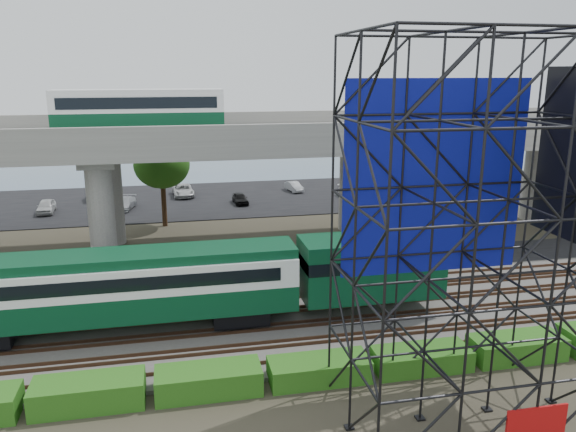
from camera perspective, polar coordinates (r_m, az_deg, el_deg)
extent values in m
plane|color=#474233|center=(30.23, -0.85, -12.41)|extent=(140.00, 140.00, 0.00)
cube|color=slate|center=(31.96, -1.54, -10.65)|extent=(90.00, 12.00, 0.20)
cube|color=black|center=(39.74, -3.73, -5.59)|extent=(90.00, 5.00, 0.08)
cube|color=black|center=(62.20, -6.80, 1.77)|extent=(90.00, 18.00, 0.08)
cube|color=#4A5D7A|center=(83.75, -8.16, 5.02)|extent=(140.00, 40.00, 0.03)
cube|color=#472D1E|center=(27.75, 0.25, -14.39)|extent=(90.00, 0.08, 0.16)
cube|color=#472D1E|center=(28.99, -0.36, -13.04)|extent=(90.00, 0.08, 0.16)
cube|color=#472D1E|center=(29.48, -0.58, -12.54)|extent=(90.00, 0.08, 0.16)
cube|color=#472D1E|center=(30.74, -1.11, -11.34)|extent=(90.00, 0.08, 0.16)
cube|color=#472D1E|center=(31.24, -1.30, -10.90)|extent=(90.00, 0.08, 0.16)
cube|color=#472D1E|center=(32.52, -1.77, -9.83)|extent=(90.00, 0.08, 0.16)
cube|color=#472D1E|center=(33.03, -1.94, -9.44)|extent=(90.00, 0.08, 0.16)
cube|color=#472D1E|center=(34.33, -2.36, -8.48)|extent=(90.00, 0.08, 0.16)
cube|color=#472D1E|center=(34.84, -2.51, -8.12)|extent=(90.00, 0.08, 0.16)
cube|color=#472D1E|center=(36.16, -2.88, -7.26)|extent=(90.00, 0.08, 0.16)
cube|color=black|center=(31.42, -4.90, -9.73)|extent=(3.00, 2.20, 0.90)
cube|color=#093F23|center=(30.97, -17.10, -8.42)|extent=(19.00, 3.00, 1.40)
cube|color=white|center=(30.45, -17.30, -5.90)|extent=(19.00, 3.00, 1.50)
cube|color=#093F23|center=(30.13, -17.45, -4.12)|extent=(19.00, 2.60, 0.50)
cube|color=black|center=(30.34, -15.42, -5.73)|extent=(15.00, 3.06, 0.70)
cube|color=#093F23|center=(32.26, 8.41, -5.06)|extent=(8.00, 3.00, 3.40)
cube|color=#9E9B93|center=(43.07, -4.97, 7.70)|extent=(80.00, 12.00, 1.20)
cube|color=#9E9B93|center=(37.27, -3.93, 8.43)|extent=(80.00, 0.50, 1.10)
cube|color=#9E9B93|center=(48.64, -5.83, 9.83)|extent=(80.00, 0.50, 1.10)
cylinder|color=#9E9B93|center=(40.46, -18.40, -0.08)|extent=(1.80, 1.80, 8.00)
cylinder|color=#9E9B93|center=(47.24, -17.50, 2.03)|extent=(1.80, 1.80, 8.00)
cube|color=#9E9B93|center=(43.17, -18.30, 5.83)|extent=(2.40, 9.00, 0.60)
cylinder|color=#9E9B93|center=(42.89, 9.14, 1.30)|extent=(1.80, 1.80, 8.00)
cylinder|color=#9E9B93|center=(49.33, 6.27, 3.13)|extent=(1.80, 1.80, 8.00)
cube|color=#9E9B93|center=(45.45, 7.76, 6.84)|extent=(2.40, 9.00, 0.60)
cylinder|color=#9E9B93|center=(57.45, 23.66, 3.61)|extent=(1.80, 1.80, 8.00)
cube|color=#9E9B93|center=(54.15, 26.17, 6.72)|extent=(2.40, 9.00, 0.60)
cube|color=black|center=(42.72, -14.74, 8.51)|extent=(12.00, 2.50, 0.70)
cube|color=#093F23|center=(42.65, -14.81, 9.58)|extent=(12.00, 2.50, 0.90)
cube|color=white|center=(42.58, -14.90, 11.05)|extent=(12.00, 2.50, 1.30)
cube|color=black|center=(42.57, -14.91, 11.12)|extent=(11.00, 2.56, 0.80)
cube|color=white|center=(42.54, -14.97, 12.12)|extent=(12.00, 2.40, 0.30)
cube|color=#0D1493|center=(24.48, 14.72, 3.70)|extent=(8.10, 0.08, 8.25)
cube|color=#B70D0D|center=(23.31, 23.87, -19.00)|extent=(2.40, 0.08, 1.60)
cube|color=black|center=(25.40, 16.49, -18.68)|extent=(9.36, 6.36, 0.08)
cube|color=#255E15|center=(26.05, -19.59, -16.59)|extent=(4.60, 1.80, 1.20)
cube|color=#255E15|center=(25.79, -8.07, -16.22)|extent=(4.60, 1.80, 1.15)
cube|color=#255E15|center=(26.50, 3.18, -15.33)|extent=(4.60, 1.80, 1.03)
cube|color=#255E15|center=(28.07, 13.40, -13.93)|extent=(4.60, 1.80, 1.01)
cube|color=#255E15|center=(30.37, 22.19, -12.26)|extent=(4.60, 1.80, 1.12)
cylinder|color=#382314|center=(44.83, 13.84, -0.48)|extent=(0.44, 0.44, 4.80)
ellipsoid|color=#255E15|center=(44.13, 14.09, 3.54)|extent=(4.94, 4.94, 4.18)
cylinder|color=#382314|center=(51.72, -12.51, 1.59)|extent=(0.44, 0.44, 4.80)
ellipsoid|color=#255E15|center=(51.12, -12.71, 5.09)|extent=(4.94, 4.94, 4.18)
imported|color=#BCBCBC|center=(60.21, -23.36, 0.91)|extent=(1.69, 3.85, 1.29)
imported|color=silver|center=(64.35, -18.99, 2.12)|extent=(1.48, 3.91, 1.27)
imported|color=#9B9DA2|center=(59.13, -16.25, 1.24)|extent=(2.40, 4.27, 1.17)
imported|color=#BDBDBD|center=(63.81, -10.62, 2.58)|extent=(2.49, 4.81, 1.29)
imported|color=black|center=(59.32, -4.88, 1.80)|extent=(1.60, 3.42, 1.13)
imported|color=#96979C|center=(65.28, 0.62, 3.01)|extent=(1.79, 3.45, 1.08)
imported|color=white|center=(61.91, 6.42, 2.38)|extent=(2.11, 4.58, 1.30)
imported|color=#919398|center=(67.65, 7.88, 3.31)|extent=(2.34, 4.36, 1.16)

